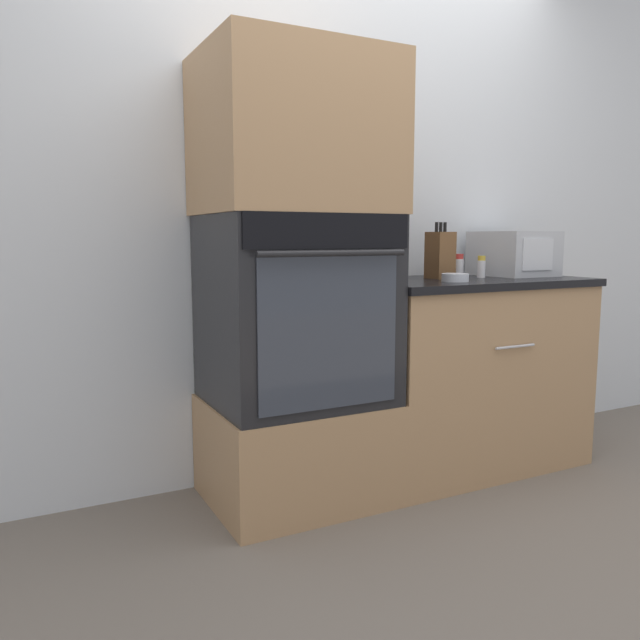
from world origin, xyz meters
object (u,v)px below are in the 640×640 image
Objects in this scene: bowl at (455,278)px; condiment_jar_mid at (459,266)px; wall_oven at (296,309)px; condiment_jar_near at (481,267)px; condiment_jar_far at (394,273)px; knife_block at (440,255)px; microwave at (513,254)px.

condiment_jar_mid is (0.22, 0.24, 0.04)m from bowl.
condiment_jar_near is (1.00, 0.02, 0.15)m from wall_oven.
condiment_jar_far is (-0.50, -0.19, -0.01)m from condiment_jar_mid.
knife_block is 2.22× the size of bowl.
microwave is at bearing 11.53° from condiment_jar_near.
knife_block is at bearing 170.24° from condiment_jar_near.
bowl is at bearing -10.56° from wall_oven.
wall_oven is 0.81m from knife_block.
microwave is 0.84m from condiment_jar_far.
bowl is (0.71, -0.13, 0.12)m from wall_oven.
microwave is 3.23× the size of condiment_jar_mid.
condiment_jar_near is 0.11m from condiment_jar_mid.
bowl is at bearing -11.72° from condiment_jar_far.
knife_block reaches higher than condiment_jar_near.
knife_block is (-0.47, -0.01, -0.00)m from microwave.
wall_oven reaches higher than bowl.
condiment_jar_far is at bearing -159.77° from condiment_jar_mid.
microwave is at bearing -6.74° from condiment_jar_mid.
condiment_jar_far is (-0.28, 0.06, 0.03)m from bowl.
bowl is 0.33m from condiment_jar_mid.
wall_oven is 6.77× the size of condiment_jar_mid.
bowl is at bearing -108.62° from knife_block.
knife_block is at bearing -178.36° from microwave.
wall_oven is at bearing -176.62° from microwave.
bowl is 0.33m from condiment_jar_near.
wall_oven is 8.42× the size of condiment_jar_far.
condiment_jar_far is (-0.82, -0.15, -0.07)m from microwave.
knife_block reaches higher than bowl.
condiment_jar_far is at bearing -169.80° from microwave.
condiment_jar_mid is (-0.07, 0.09, 0.00)m from condiment_jar_near.
bowl is (-0.54, -0.21, -0.09)m from microwave.
condiment_jar_near reaches higher than condiment_jar_far.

